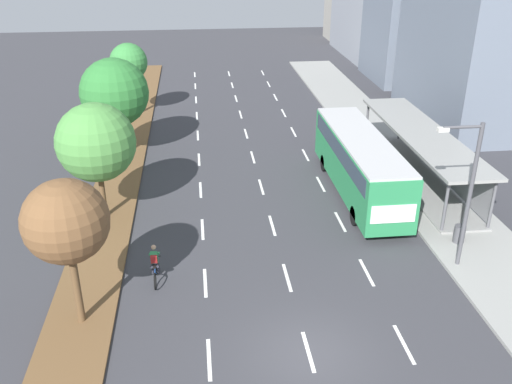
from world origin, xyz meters
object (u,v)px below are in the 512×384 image
object	(u,v)px
bus	(360,160)
median_tree_nearest	(66,222)
bus_shelter	(424,150)
streetlight	(467,187)
median_tree_third	(114,93)
cyclist	(155,265)
trash_bin	(459,234)
median_tree_second	(96,143)
median_tree_fourth	(129,62)

from	to	relation	value
bus	median_tree_nearest	xyz separation A→B (m)	(-13.45, -9.83, 2.27)
bus_shelter	streetlight	xyz separation A→B (m)	(-2.11, -9.22, 2.02)
median_tree_nearest	median_tree_third	size ratio (longest dim) A/B	0.91
median_tree_third	cyclist	bearing A→B (deg)	-78.42
median_tree_third	trash_bin	bearing A→B (deg)	-37.52
median_tree_third	bus	bearing A→B (deg)	-27.25
median_tree_second	trash_bin	xyz separation A→B (m)	(16.88, -4.57, -3.56)
cyclist	trash_bin	bearing A→B (deg)	5.92
median_tree_second	median_tree_fourth	xyz separation A→B (m)	(-0.01, 16.92, 0.20)
cyclist	median_tree_third	distance (m)	15.20
cyclist	streetlight	world-z (taller)	streetlight
bus	median_tree_second	distance (m)	13.91
bus_shelter	bus	bearing A→B (deg)	-160.78
bus_shelter	median_tree_fourth	world-z (taller)	median_tree_fourth
bus	median_tree_fourth	bearing A→B (deg)	131.37
median_tree_nearest	median_tree_fourth	xyz separation A→B (m)	(-0.25, 25.39, -0.00)
median_tree_third	median_tree_nearest	bearing A→B (deg)	-88.92
median_tree_third	streetlight	bearing A→B (deg)	-42.91
bus_shelter	bus	size ratio (longest dim) A/B	1.22
median_tree_second	trash_bin	bearing A→B (deg)	-15.15
bus_shelter	median_tree_nearest	distance (m)	21.19
median_tree_nearest	trash_bin	bearing A→B (deg)	13.15
median_tree_second	cyclist	bearing A→B (deg)	-64.45
bus_shelter	trash_bin	xyz separation A→B (m)	(-1.08, -7.43, -1.29)
bus_shelter	median_tree_fourth	distance (m)	22.96
median_tree_second	median_tree_nearest	bearing A→B (deg)	-88.44
bus_shelter	bus	xyz separation A→B (m)	(-4.28, -1.49, 0.20)
bus_shelter	median_tree_nearest	size ratio (longest dim) A/B	2.38
streetlight	bus_shelter	bearing A→B (deg)	77.09
bus_shelter	bus	distance (m)	4.54
median_tree_nearest	trash_bin	size ratio (longest dim) A/B	6.77
trash_bin	median_tree_fourth	bearing A→B (deg)	128.17
median_tree_third	median_tree_fourth	xyz separation A→B (m)	(0.07, 8.46, 0.03)
median_tree_second	streetlight	world-z (taller)	streetlight
streetlight	median_tree_nearest	bearing A→B (deg)	-172.33
bus_shelter	median_tree_second	xyz separation A→B (m)	(-17.97, -2.86, 2.27)
median_tree_third	bus_shelter	bearing A→B (deg)	-17.24
bus_shelter	streetlight	bearing A→B (deg)	-102.91
cyclist	median_tree_second	size ratio (longest dim) A/B	0.31
trash_bin	median_tree_third	bearing A→B (deg)	142.48
median_tree_second	trash_bin	distance (m)	17.85
trash_bin	streetlight	bearing A→B (deg)	-120.02
streetlight	cyclist	bearing A→B (deg)	178.53
median_tree_nearest	median_tree_second	xyz separation A→B (m)	(-0.23, 8.46, -0.20)
median_tree_fourth	cyclist	bearing A→B (deg)	-82.81
bus	median_tree_second	world-z (taller)	median_tree_second
median_tree_nearest	median_tree_fourth	size ratio (longest dim) A/B	1.02
bus	streetlight	xyz separation A→B (m)	(2.17, -7.73, 1.82)
cyclist	trash_bin	distance (m)	14.08
cyclist	median_tree_fourth	xyz separation A→B (m)	(-2.89, 22.95, 3.54)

